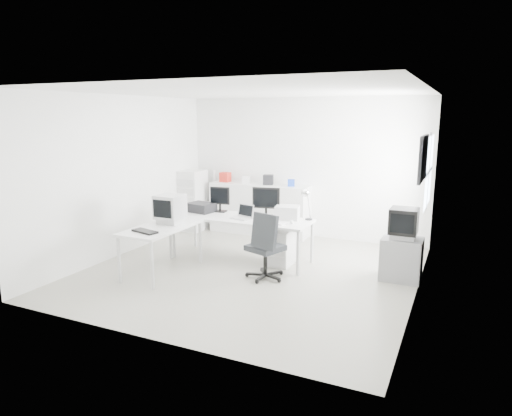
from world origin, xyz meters
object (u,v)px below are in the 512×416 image
at_px(main_desk, 241,239).
at_px(inkjet_printer, 201,207).
at_px(lcd_monitor_small, 220,199).
at_px(crt_tv, 404,224).
at_px(office_chair, 265,245).
at_px(sideboard, 259,209).
at_px(laser_printer, 287,212).
at_px(drawer_pedestal, 280,247).
at_px(tv_cabinet, 401,259).
at_px(crt_monitor, 170,208).
at_px(filing_cabinet, 193,201).
at_px(laptop, 241,213).
at_px(side_desk, 162,249).
at_px(lcd_monitor_large, 266,202).

height_order(main_desk, inkjet_printer, inkjet_printer).
height_order(lcd_monitor_small, crt_tv, lcd_monitor_small).
height_order(office_chair, sideboard, office_chair).
bearing_deg(inkjet_printer, laser_printer, 13.78).
height_order(drawer_pedestal, inkjet_printer, inkjet_printer).
bearing_deg(tv_cabinet, inkjet_printer, -179.22).
height_order(crt_monitor, filing_cabinet, filing_cabinet).
bearing_deg(laptop, office_chair, -24.05).
distance_m(side_desk, lcd_monitor_small, 1.51).
relative_size(main_desk, crt_tv, 4.80).
bearing_deg(main_desk, lcd_monitor_small, 155.56).
height_order(drawer_pedestal, lcd_monitor_small, lcd_monitor_small).
distance_m(side_desk, crt_tv, 3.73).
relative_size(crt_monitor, crt_tv, 1.01).
distance_m(crt_tv, filing_cabinet, 4.68).
relative_size(inkjet_printer, crt_monitor, 0.91).
relative_size(main_desk, inkjet_printer, 5.27).
bearing_deg(tv_cabinet, drawer_pedestal, -177.11).
bearing_deg(laser_printer, drawer_pedestal, -118.59).
relative_size(crt_monitor, tv_cabinet, 0.78).
xyz_separation_m(inkjet_printer, sideboard, (0.39, 1.65, -0.30)).
bearing_deg(laptop, filing_cabinet, 156.68).
bearing_deg(laptop, lcd_monitor_small, 164.80).
bearing_deg(office_chair, laser_printer, 108.92).
relative_size(laptop, tv_cabinet, 0.50).
relative_size(lcd_monitor_small, crt_monitor, 0.90).
bearing_deg(tv_cabinet, lcd_monitor_large, 177.42).
bearing_deg(lcd_monitor_small, tv_cabinet, -8.39).
relative_size(lcd_monitor_large, crt_tv, 0.98).
distance_m(lcd_monitor_large, sideboard, 1.77).
distance_m(drawer_pedestal, filing_cabinet, 2.94).
relative_size(laptop, filing_cabinet, 0.25).
xyz_separation_m(drawer_pedestal, lcd_monitor_large, (-0.35, 0.20, 0.70)).
xyz_separation_m(lcd_monitor_small, laser_printer, (1.30, -0.03, -0.12)).
bearing_deg(lcd_monitor_large, laser_printer, -15.52).
distance_m(laptop, filing_cabinet, 2.46).
xyz_separation_m(main_desk, crt_tv, (2.63, 0.15, 0.49)).
distance_m(tv_cabinet, filing_cabinet, 4.69).
height_order(laser_printer, filing_cabinet, filing_cabinet).
height_order(side_desk, inkjet_printer, inkjet_printer).
xyz_separation_m(lcd_monitor_small, office_chair, (1.29, -0.91, -0.44)).
bearing_deg(office_chair, drawer_pedestal, 112.73).
height_order(laser_printer, crt_monitor, crt_monitor).
bearing_deg(lcd_monitor_small, lcd_monitor_large, -6.54).
distance_m(laser_printer, tv_cabinet, 1.95).
relative_size(drawer_pedestal, filing_cabinet, 0.46).
bearing_deg(sideboard, filing_cabinet, -166.84).
height_order(crt_monitor, sideboard, crt_monitor).
bearing_deg(crt_monitor, sideboard, 80.49).
xyz_separation_m(laser_printer, tv_cabinet, (1.88, -0.07, -0.54)).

